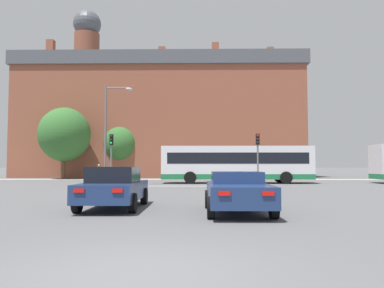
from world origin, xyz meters
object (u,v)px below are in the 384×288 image
(car_saloon_left, at_px, (114,187))
(street_lamp_junction, at_px, (110,125))
(car_roadster_right, at_px, (237,192))
(bus_crossing_lead, at_px, (236,163))
(traffic_light_near_left, at_px, (111,151))
(traffic_light_near_right, at_px, (258,150))
(pedestrian_waiting, at_px, (99,170))

(car_saloon_left, xyz_separation_m, street_lamp_junction, (-3.70, 14.90, 3.84))
(car_roadster_right, xyz_separation_m, bus_crossing_lead, (1.98, 19.40, 0.98))
(bus_crossing_lead, bearing_deg, car_saloon_left, -18.89)
(bus_crossing_lead, relative_size, traffic_light_near_left, 3.27)
(car_saloon_left, relative_size, car_roadster_right, 1.03)
(traffic_light_near_right, relative_size, street_lamp_junction, 0.50)
(car_saloon_left, xyz_separation_m, traffic_light_near_right, (7.36, 14.06, 1.84))
(traffic_light_near_left, xyz_separation_m, traffic_light_near_right, (10.81, -0.25, 0.01))
(car_saloon_left, xyz_separation_m, car_roadster_right, (4.24, -1.23, -0.07))
(traffic_light_near_right, bearing_deg, bus_crossing_lead, 105.46)
(street_lamp_junction, relative_size, pedestrian_waiting, 4.70)
(bus_crossing_lead, bearing_deg, traffic_light_near_left, -68.16)
(street_lamp_junction, xyz_separation_m, pedestrian_waiting, (-3.94, 11.80, -3.66))
(traffic_light_near_left, bearing_deg, car_roadster_right, -63.67)
(bus_crossing_lead, relative_size, pedestrian_waiting, 7.75)
(street_lamp_junction, bearing_deg, car_saloon_left, -76.04)
(street_lamp_junction, distance_m, pedestrian_waiting, 12.96)
(traffic_light_near_right, distance_m, pedestrian_waiting, 19.68)
(car_roadster_right, relative_size, bus_crossing_lead, 0.35)
(car_roadster_right, bearing_deg, pedestrian_waiting, 112.89)
(car_roadster_right, relative_size, street_lamp_junction, 0.57)
(street_lamp_junction, bearing_deg, bus_crossing_lead, 18.30)
(traffic_light_near_left, bearing_deg, street_lamp_junction, 113.46)
(car_saloon_left, height_order, pedestrian_waiting, pedestrian_waiting)
(car_roadster_right, xyz_separation_m, traffic_light_near_left, (-7.68, 15.53, 1.91))
(traffic_light_near_left, height_order, pedestrian_waiting, traffic_light_near_left)
(bus_crossing_lead, bearing_deg, pedestrian_waiting, -121.56)
(car_roadster_right, xyz_separation_m, pedestrian_waiting, (-11.88, 27.92, 0.26))
(traffic_light_near_left, bearing_deg, bus_crossing_lead, 21.84)
(car_saloon_left, bearing_deg, bus_crossing_lead, 70.67)
(traffic_light_near_left, relative_size, street_lamp_junction, 0.50)
(car_roadster_right, distance_m, traffic_light_near_left, 17.43)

